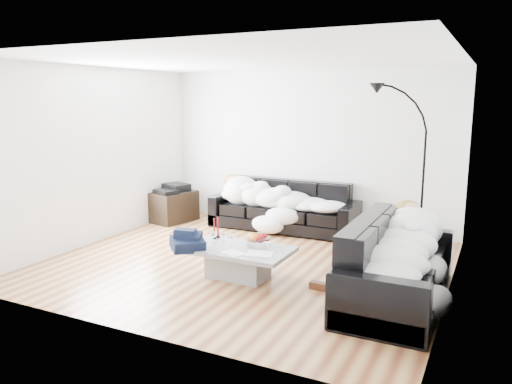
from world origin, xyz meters
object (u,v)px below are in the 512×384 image
at_px(fruit_bowl, 258,239).
at_px(candle_left, 214,229).
at_px(wine_glass_a, 223,237).
at_px(wine_glass_c, 231,240).
at_px(candle_right, 218,228).
at_px(shoes, 329,285).
at_px(floor_lamp, 423,177).
at_px(coffee_table, 238,262).
at_px(stereo, 173,188).
at_px(sofa_back, 284,206).
at_px(sleeper_right, 399,242).
at_px(av_cabinet, 174,207).
at_px(sofa_right, 398,261).
at_px(sleeper_back, 282,193).
at_px(wine_glass_b, 214,238).

xyz_separation_m(fruit_bowl, candle_left, (-0.65, 0.05, 0.04)).
bearing_deg(wine_glass_a, wine_glass_c, -32.25).
height_order(candle_right, shoes, candle_right).
height_order(wine_glass_a, floor_lamp, floor_lamp).
height_order(coffee_table, stereo, stereo).
xyz_separation_m(fruit_bowl, wine_glass_a, (-0.45, -0.06, -0.01)).
xyz_separation_m(sofa_back, sleeper_right, (2.25, -2.18, 0.25)).
height_order(av_cabinet, stereo, stereo).
bearing_deg(sofa_right, fruit_bowl, 89.61).
bearing_deg(candle_left, sleeper_back, 88.46).
relative_size(sofa_right, sleeper_right, 1.17).
xyz_separation_m(wine_glass_c, av_cabinet, (-2.27, 1.99, -0.19)).
relative_size(coffee_table, candle_right, 4.89).
bearing_deg(sofa_back, candle_left, -91.50).
xyz_separation_m(av_cabinet, floor_lamp, (4.14, 0.27, 0.77)).
distance_m(candle_left, av_cabinet, 2.62).
xyz_separation_m(sleeper_back, stereo, (-1.96, -0.29, -0.03)).
bearing_deg(av_cabinet, fruit_bowl, -23.49).
height_order(sofa_back, candle_left, sofa_back).
distance_m(wine_glass_a, candle_right, 0.25).
height_order(sleeper_right, candle_left, sleeper_right).
xyz_separation_m(candle_left, shoes, (1.56, -0.09, -0.46)).
bearing_deg(candle_right, stereo, 138.19).
distance_m(fruit_bowl, av_cabinet, 3.15).
bearing_deg(sofa_right, stereo, 66.40).
xyz_separation_m(wine_glass_b, floor_lamp, (2.12, 2.26, 0.58)).
bearing_deg(candle_left, candle_right, 76.06).
height_order(sofa_back, sleeper_back, sleeper_back).
bearing_deg(fruit_bowl, floor_lamp, 52.90).
distance_m(sleeper_back, wine_glass_b, 2.28).
bearing_deg(stereo, av_cabinet, 0.00).
relative_size(wine_glass_b, wine_glass_c, 1.02).
bearing_deg(wine_glass_a, sofa_back, 93.52).
xyz_separation_m(coffee_table, av_cabinet, (-2.36, 2.00, 0.08)).
bearing_deg(wine_glass_b, stereo, 135.45).
bearing_deg(floor_lamp, sofa_back, 153.67).
relative_size(wine_glass_a, wine_glass_c, 0.95).
height_order(sleeper_back, stereo, sleeper_back).
height_order(sleeper_right, fruit_bowl, sleeper_right).
bearing_deg(wine_glass_a, wine_glass_b, -127.07).
bearing_deg(fruit_bowl, wine_glass_b, -163.30).
bearing_deg(candle_left, sofa_back, 88.50).
xyz_separation_m(sofa_back, sofa_right, (2.25, -2.18, 0.04)).
height_order(sleeper_back, wine_glass_b, sleeper_back).
relative_size(candle_left, shoes, 0.64).
height_order(sofa_right, coffee_table, sofa_right).
distance_m(wine_glass_c, stereo, 3.02).
xyz_separation_m(sleeper_back, candle_right, (-0.04, -2.01, -0.12)).
bearing_deg(shoes, candle_left, -169.26).
relative_size(sofa_back, wine_glass_b, 15.10).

